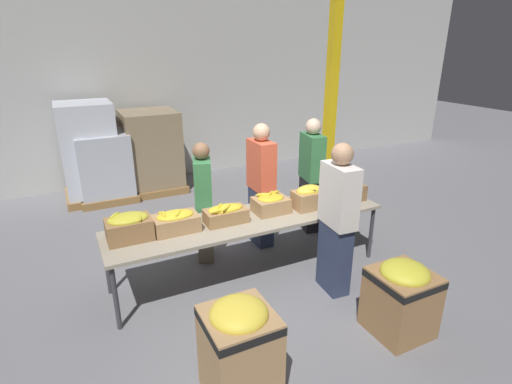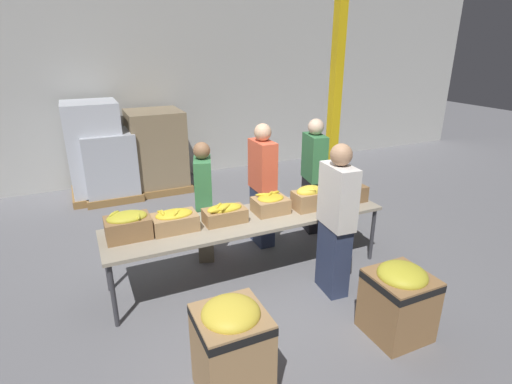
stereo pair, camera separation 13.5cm
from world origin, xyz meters
name	(u,v)px [view 1 (the left image)]	position (x,y,z in m)	size (l,w,h in m)	color
ground_plane	(249,273)	(0.00, 0.00, 0.00)	(30.00, 30.00, 0.00)	slate
wall_back	(156,80)	(0.00, 4.28, 2.00)	(16.00, 0.08, 4.00)	#B7B7B2
sorting_table	(249,221)	(0.00, 0.00, 0.72)	(3.35, 0.80, 0.76)	#9E937F
banana_box_0	(129,226)	(-1.36, 0.07, 0.91)	(0.47, 0.32, 0.30)	olive
banana_box_1	(176,221)	(-0.87, 0.05, 0.88)	(0.49, 0.31, 0.25)	tan
banana_box_2	(226,214)	(-0.29, 0.01, 0.87)	(0.49, 0.28, 0.24)	#A37A4C
banana_box_3	(271,204)	(0.31, 0.04, 0.87)	(0.41, 0.32, 0.25)	tan
banana_box_4	(309,197)	(0.80, -0.06, 0.91)	(0.39, 0.26, 0.30)	tan
banana_box_5	(346,191)	(1.37, -0.06, 0.89)	(0.49, 0.29, 0.28)	olive
volunteer_0	(204,203)	(-0.35, 0.63, 0.78)	(0.33, 0.47, 1.57)	#6B604C
volunteer_1	(337,221)	(0.73, -0.72, 0.87)	(0.27, 0.49, 1.75)	#2D3856
volunteer_2	(311,176)	(1.38, 0.77, 0.85)	(0.31, 0.49, 1.71)	black
volunteer_3	(261,186)	(0.51, 0.68, 0.86)	(0.23, 0.46, 1.73)	#2D3856
donation_bin_0	(239,347)	(-0.84, -1.60, 0.47)	(0.54, 0.54, 0.88)	tan
donation_bin_1	(401,296)	(0.88, -1.60, 0.40)	(0.55, 0.55, 0.76)	olive
support_pillar	(332,89)	(2.14, 1.42, 2.00)	(0.15, 0.15, 4.00)	yellow
pallet_stack_0	(105,167)	(-1.24, 3.46, 0.60)	(0.97, 0.97, 1.22)	olive
pallet_stack_1	(89,153)	(-1.44, 3.59, 0.86)	(0.99, 0.99, 1.75)	olive
pallet_stack_2	(152,152)	(-0.35, 3.59, 0.75)	(1.08, 1.08, 1.52)	olive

